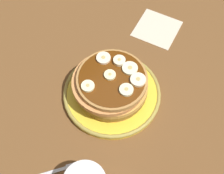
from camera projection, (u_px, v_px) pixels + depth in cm
name	position (u px, v px, depth cm)	size (l,w,h in cm)	color
ground_plane	(112.00, 98.00, 79.44)	(140.00, 140.00, 3.00)	brown
plate	(112.00, 93.00, 77.41)	(23.15, 23.15, 1.61)	yellow
pancake_stack	(111.00, 85.00, 74.23)	(17.36, 17.28, 6.55)	#D08A41
banana_slice_0	(109.00, 76.00, 71.31)	(2.62, 2.62, 0.84)	#FAF3B3
banana_slice_1	(130.00, 68.00, 72.40)	(3.53, 3.53, 0.75)	#EDEDC0
banana_slice_2	(119.00, 61.00, 73.28)	(2.78, 2.78, 1.06)	#F6EBC0
banana_slice_3	(88.00, 86.00, 70.01)	(2.92, 2.92, 0.80)	#F9F4B9
banana_slice_4	(103.00, 58.00, 73.80)	(3.29, 3.29, 0.82)	#F5E4C2
banana_slice_5	(125.00, 91.00, 69.37)	(3.08, 3.08, 0.89)	#EBEFBD
banana_slice_6	(138.00, 80.00, 70.75)	(3.45, 3.45, 0.92)	#F8ECC5
napkin	(157.00, 29.00, 88.67)	(11.00, 11.00, 0.30)	beige
fork	(56.00, 171.00, 68.54)	(6.55, 12.13, 0.50)	silver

